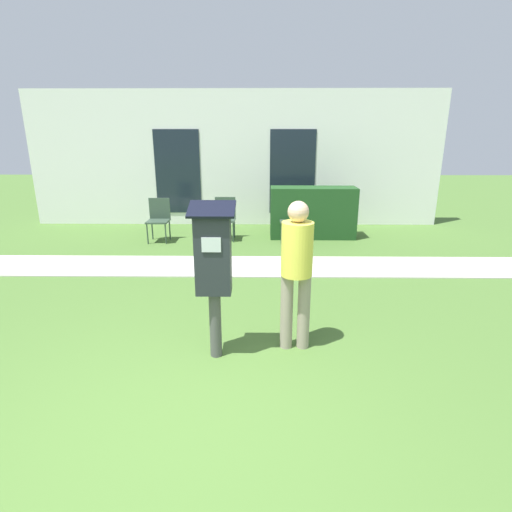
# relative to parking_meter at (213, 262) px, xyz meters

# --- Properties ---
(ground_plane) EXTENTS (40.00, 40.00, 0.00)m
(ground_plane) POSITION_rel_parking_meter_xyz_m (-0.18, -1.19, -1.02)
(ground_plane) COLOR #476B2D
(sidewalk) EXTENTS (12.00, 1.10, 0.02)m
(sidewalk) POSITION_rel_parking_meter_xyz_m (-0.18, 2.87, -1.01)
(sidewalk) COLOR beige
(sidewalk) RESTS_ON ground
(building_facade) EXTENTS (10.00, 0.26, 3.20)m
(building_facade) POSITION_rel_parking_meter_xyz_m (-0.18, 6.36, 0.58)
(building_facade) COLOR white
(building_facade) RESTS_ON ground
(parking_meter) EXTENTS (0.44, 0.31, 1.59)m
(parking_meter) POSITION_rel_parking_meter_xyz_m (0.00, 0.00, 0.00)
(parking_meter) COLOR #4C4C4C
(parking_meter) RESTS_ON ground
(person_standing) EXTENTS (0.32, 0.32, 1.58)m
(person_standing) POSITION_rel_parking_meter_xyz_m (0.82, 0.18, -0.09)
(person_standing) COLOR gray
(person_standing) RESTS_ON ground
(outdoor_chair_left) EXTENTS (0.44, 0.44, 0.90)m
(outdoor_chair_left) POSITION_rel_parking_meter_xyz_m (-1.70, 4.61, -0.49)
(outdoor_chair_left) COLOR #334738
(outdoor_chair_left) RESTS_ON ground
(outdoor_chair_middle) EXTENTS (0.44, 0.44, 0.90)m
(outdoor_chair_middle) POSITION_rel_parking_meter_xyz_m (-0.31, 4.77, -0.49)
(outdoor_chair_middle) COLOR #334738
(outdoor_chair_middle) RESTS_ON ground
(outdoor_chair_right) EXTENTS (0.44, 0.44, 0.90)m
(outdoor_chair_right) POSITION_rel_parking_meter_xyz_m (1.07, 4.68, -0.49)
(outdoor_chair_right) COLOR #334738
(outdoor_chair_right) RESTS_ON ground
(hedge_row) EXTENTS (1.84, 0.60, 1.10)m
(hedge_row) POSITION_rel_parking_meter_xyz_m (1.59, 4.96, -0.47)
(hedge_row) COLOR #1E471E
(hedge_row) RESTS_ON ground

